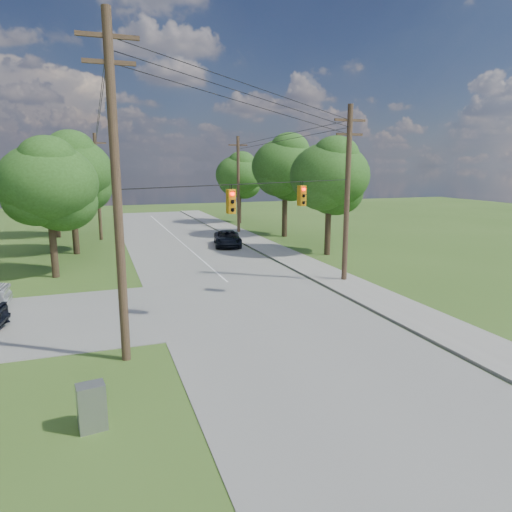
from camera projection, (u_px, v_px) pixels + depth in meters
name	position (u px, v px, depth m)	size (l,w,h in m)	color
ground	(248.00, 347.00, 17.91)	(140.00, 140.00, 0.00)	#36571D
main_road	(255.00, 306.00, 23.19)	(10.00, 100.00, 0.03)	gray
sidewalk_east	(368.00, 293.00, 25.36)	(2.60, 100.00, 0.12)	gray
pole_sw	(117.00, 189.00, 15.58)	(2.00, 0.32, 12.00)	#503A29
pole_ne	(347.00, 192.00, 27.15)	(2.00, 0.32, 10.50)	#503A29
pole_north_e	(238.00, 184.00, 47.58)	(2.00, 0.32, 10.00)	#503A29
pole_north_w	(98.00, 186.00, 43.06)	(2.00, 0.32, 10.00)	#503A29
power_lines	(211.00, 129.00, 27.31)	(13.93, 29.62, 4.93)	black
traffic_signals	(269.00, 198.00, 21.78)	(4.91, 3.27, 1.05)	orange
tree_w_near	(48.00, 184.00, 28.04)	(6.00, 6.00, 8.40)	#3E2D1F
tree_w_mid	(71.00, 171.00, 35.65)	(6.40, 6.40, 9.22)	#3E2D1F
tree_w_far	(53.00, 174.00, 44.32)	(6.00, 6.00, 8.73)	#3E2D1F
tree_e_near	(329.00, 176.00, 35.41)	(6.20, 6.20, 8.81)	#3E2D1F
tree_e_mid	(285.00, 167.00, 44.70)	(6.60, 6.60, 9.64)	#3E2D1F
tree_e_far	(239.00, 175.00, 55.67)	(5.80, 5.80, 8.32)	#3E2D1F
car_main_north	(228.00, 238.00, 40.23)	(2.25, 4.87, 1.35)	black
control_cabinet	(92.00, 407.00, 12.21)	(0.72, 0.52, 1.30)	gray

